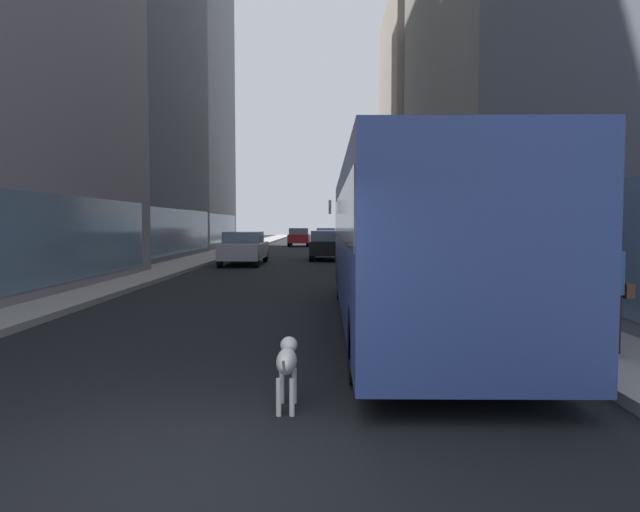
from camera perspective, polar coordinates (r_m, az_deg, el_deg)
ground_plane at (r=39.33m, az=-1.16°, el=0.39°), size 120.00×120.00×0.00m
sidewalk_left at (r=39.92m, az=-9.37°, el=0.50°), size 2.40×110.00×0.15m
sidewalk_right at (r=39.56m, az=7.12°, el=0.49°), size 2.40×110.00×0.15m
building_left_far at (r=52.64m, az=-15.06°, el=22.90°), size 8.41×14.73×39.50m
building_right_mid at (r=33.49m, az=20.73°, el=21.96°), size 10.36×20.23×25.67m
building_right_far at (r=49.75m, az=13.34°, el=12.69°), size 11.21×14.57×20.38m
transit_bus at (r=11.23m, az=8.64°, el=2.07°), size 2.78×11.53×3.05m
car_red_coupe at (r=49.78m, az=-2.17°, el=1.96°), size 1.82×4.04×1.62m
car_black_suv at (r=31.23m, az=0.57°, el=1.14°), size 1.73×4.52×1.62m
car_blue_hatchback at (r=50.84m, az=0.60°, el=1.99°), size 1.78×4.59×1.62m
car_silver_sedan at (r=27.60m, az=-7.77°, el=0.83°), size 1.90×4.74×1.62m
dalmatian_dog at (r=6.21m, az=-3.39°, el=-10.70°), size 0.22×0.96×0.72m
pedestrian_with_handbag at (r=9.09m, az=27.70°, el=-3.40°), size 0.45×0.34×1.69m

